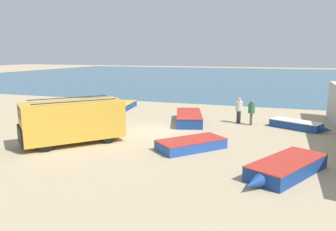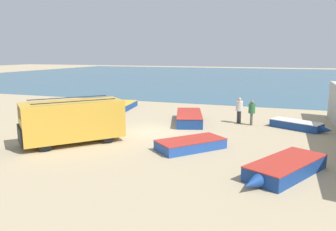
{
  "view_description": "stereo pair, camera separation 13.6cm",
  "coord_description": "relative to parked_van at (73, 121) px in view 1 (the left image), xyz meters",
  "views": [
    {
      "loc": [
        7.28,
        -18.53,
        4.85
      ],
      "look_at": [
        0.69,
        0.54,
        1.0
      ],
      "focal_mm": 35.0,
      "sensor_mm": 36.0,
      "label": 1
    },
    {
      "loc": [
        7.41,
        -18.49,
        4.85
      ],
      "look_at": [
        0.69,
        0.54,
        1.0
      ],
      "focal_mm": 35.0,
      "sensor_mm": 36.0,
      "label": 2
    }
  ],
  "objects": [
    {
      "name": "fishing_rowboat_0",
      "position": [
        4.45,
        7.51,
        -0.92
      ],
      "size": [
        2.97,
        5.69,
        0.69
      ],
      "rotation": [
        0.0,
        0.0,
        1.86
      ],
      "color": "navy",
      "rests_on": "ground_plane"
    },
    {
      "name": "fishing_rowboat_3",
      "position": [
        -3.17,
        4.92,
        -1.02
      ],
      "size": [
        4.18,
        1.51,
        0.5
      ],
      "rotation": [
        0.0,
        0.0,
        0.04
      ],
      "color": "#2D66AD",
      "rests_on": "ground_plane"
    },
    {
      "name": "sea_water",
      "position": [
        3.25,
        55.85,
        -1.26
      ],
      "size": [
        120.0,
        80.0,
        0.01
      ],
      "primitive_type": "cube",
      "color": "#33607A",
      "rests_on": "ground_plane"
    },
    {
      "name": "ground_plane",
      "position": [
        3.25,
        3.85,
        -1.27
      ],
      "size": [
        200.0,
        200.0,
        0.0
      ],
      "primitive_type": "plane",
      "color": "tan"
    },
    {
      "name": "fishing_rowboat_4",
      "position": [
        6.44,
        1.08,
        -1.0
      ],
      "size": [
        3.57,
        3.85,
        0.53
      ],
      "rotation": [
        0.0,
        0.0,
        0.85
      ],
      "color": "#234CA3",
      "rests_on": "ground_plane"
    },
    {
      "name": "parked_van",
      "position": [
        0.0,
        0.0,
        0.0
      ],
      "size": [
        5.05,
        5.32,
        2.44
      ],
      "rotation": [
        0.0,
        0.0,
        3.98
      ],
      "color": "gold",
      "rests_on": "ground_plane"
    },
    {
      "name": "fisherman_0",
      "position": [
        8.75,
        7.94,
        -0.25
      ],
      "size": [
        0.45,
        0.45,
        1.71
      ],
      "rotation": [
        0.0,
        0.0,
        3.35
      ],
      "color": "#5B564C",
      "rests_on": "ground_plane"
    },
    {
      "name": "fishing_rowboat_1",
      "position": [
        10.91,
        -1.27,
        -0.96
      ],
      "size": [
        3.31,
        4.8,
        0.61
      ],
      "rotation": [
        0.0,
        0.0,
        4.22
      ],
      "color": "navy",
      "rests_on": "ground_plane"
    },
    {
      "name": "fishing_rowboat_2",
      "position": [
        11.73,
        7.69,
        -1.0
      ],
      "size": [
        3.81,
        2.51,
        0.53
      ],
      "rotation": [
        0.0,
        0.0,
        5.82
      ],
      "color": "navy",
      "rests_on": "ground_plane"
    },
    {
      "name": "fisherman_1",
      "position": [
        7.85,
        8.3,
        -0.18
      ],
      "size": [
        0.48,
        0.48,
        1.81
      ],
      "rotation": [
        0.0,
        0.0,
        0.85
      ],
      "color": "#38383D",
      "rests_on": "ground_plane"
    },
    {
      "name": "fishing_rowboat_5",
      "position": [
        -2.59,
        10.97,
        -1.0
      ],
      "size": [
        2.12,
        5.37,
        0.53
      ],
      "rotation": [
        0.0,
        0.0,
        1.72
      ],
      "color": "navy",
      "rests_on": "ground_plane"
    }
  ]
}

